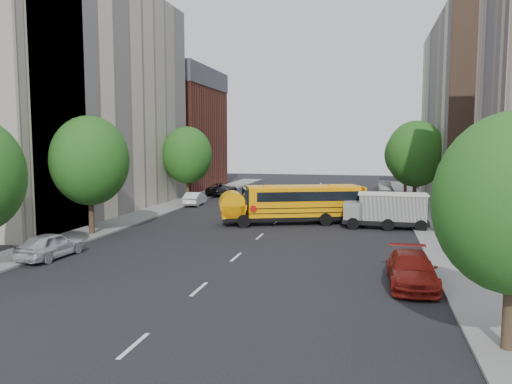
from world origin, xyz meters
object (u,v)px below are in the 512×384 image
(street_tree_4, at_px, (416,154))
(parked_car_2, at_px, (222,189))
(school_bus, at_px, (292,202))
(parked_car_4, at_px, (389,200))
(street_tree_2, at_px, (187,155))
(street_tree_5, at_px, (406,155))
(parked_car_3, at_px, (412,269))
(safari_truck, at_px, (386,210))
(street_tree_1, at_px, (90,161))
(parked_car_0, at_px, (51,245))
(parked_car_1, at_px, (195,199))
(parked_car_5, at_px, (384,186))

(street_tree_4, relative_size, parked_car_2, 1.57)
(street_tree_4, distance_m, school_bus, 14.70)
(parked_car_2, distance_m, parked_car_4, 19.22)
(street_tree_2, bearing_deg, parked_car_4, 4.61)
(street_tree_2, distance_m, parked_car_2, 8.47)
(street_tree_2, relative_size, street_tree_5, 1.03)
(street_tree_4, relative_size, parked_car_3, 1.66)
(safari_truck, xyz_separation_m, parked_car_3, (0.65, -14.43, -0.64))
(street_tree_5, xyz_separation_m, parked_car_2, (-20.57, -4.74, -3.99))
(street_tree_1, distance_m, parked_car_0, 7.80)
(street_tree_1, xyz_separation_m, parked_car_3, (19.80, -7.43, -4.24))
(street_tree_4, bearing_deg, street_tree_2, 180.00)
(parked_car_1, height_order, parked_car_2, parked_car_2)
(street_tree_4, height_order, school_bus, street_tree_4)
(street_tree_2, relative_size, parked_car_2, 1.50)
(safari_truck, relative_size, parked_car_5, 1.45)
(parked_car_1, distance_m, parked_car_4, 18.70)
(safari_truck, distance_m, parked_car_4, 12.63)
(street_tree_4, bearing_deg, parked_car_4, 144.02)
(parked_car_1, distance_m, parked_car_3, 29.99)
(parked_car_0, height_order, parked_car_5, parked_car_0)
(street_tree_1, height_order, parked_car_3, street_tree_1)
(safari_truck, relative_size, parked_car_1, 1.50)
(parked_car_5, bearing_deg, parked_car_4, -90.41)
(street_tree_2, height_order, parked_car_5, street_tree_2)
(street_tree_5, bearing_deg, safari_truck, -97.07)
(street_tree_1, distance_m, safari_truck, 20.70)
(street_tree_4, bearing_deg, parked_car_3, -94.94)
(parked_car_0, height_order, parked_car_2, parked_car_2)
(parked_car_2, height_order, parked_car_5, parked_car_2)
(street_tree_2, bearing_deg, parked_car_0, -86.72)
(street_tree_4, relative_size, safari_truck, 1.35)
(parked_car_3, bearing_deg, parked_car_0, 175.85)
(school_bus, height_order, parked_car_2, school_bus)
(street_tree_5, relative_size, parked_car_3, 1.54)
(parked_car_2, bearing_deg, parked_car_1, 93.27)
(street_tree_2, height_order, street_tree_5, street_tree_2)
(street_tree_2, distance_m, school_bus, 16.46)
(street_tree_2, distance_m, safari_truck, 22.36)
(street_tree_1, bearing_deg, parked_car_4, 44.71)
(parked_car_3, relative_size, parked_car_4, 1.28)
(street_tree_1, height_order, parked_car_2, street_tree_1)
(street_tree_1, height_order, school_bus, street_tree_1)
(parked_car_4, bearing_deg, school_bus, -127.77)
(street_tree_5, distance_m, parked_car_1, 25.10)
(parked_car_4, height_order, parked_car_5, parked_car_5)
(street_tree_4, distance_m, parked_car_4, 5.20)
(street_tree_1, xyz_separation_m, safari_truck, (19.15, 7.00, -3.60))
(parked_car_0, distance_m, parked_car_4, 31.85)
(parked_car_3, height_order, parked_car_5, parked_car_3)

